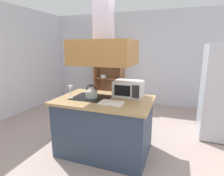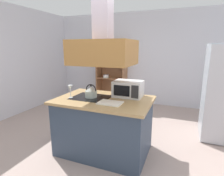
{
  "view_description": "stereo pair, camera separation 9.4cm",
  "coord_description": "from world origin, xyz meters",
  "px_view_note": "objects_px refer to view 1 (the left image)",
  "views": [
    {
      "loc": [
        0.87,
        -2.46,
        1.69
      ],
      "look_at": [
        -0.17,
        0.4,
        1.0
      ],
      "focal_mm": 28.96,
      "sensor_mm": 36.0,
      "label": 1
    },
    {
      "loc": [
        0.96,
        -2.43,
        1.69
      ],
      "look_at": [
        -0.17,
        0.4,
        1.0
      ],
      "focal_mm": 28.96,
      "sensor_mm": 36.0,
      "label": 2
    }
  ],
  "objects_px": {
    "dish_cabinet": "(109,75)",
    "cutting_board": "(111,103)",
    "kettle": "(91,92)",
    "microwave": "(128,89)",
    "wine_glass_on_counter": "(70,89)"
  },
  "relations": [
    {
      "from": "dish_cabinet",
      "to": "cutting_board",
      "type": "relative_size",
      "value": 5.51
    },
    {
      "from": "kettle",
      "to": "microwave",
      "type": "xyz_separation_m",
      "value": [
        0.54,
        0.27,
        0.04
      ]
    },
    {
      "from": "dish_cabinet",
      "to": "kettle",
      "type": "distance_m",
      "value": 2.83
    },
    {
      "from": "kettle",
      "to": "microwave",
      "type": "relative_size",
      "value": 0.47
    },
    {
      "from": "dish_cabinet",
      "to": "cutting_board",
      "type": "xyz_separation_m",
      "value": [
        1.13,
        -2.91,
        0.07
      ]
    },
    {
      "from": "dish_cabinet",
      "to": "wine_glass_on_counter",
      "type": "relative_size",
      "value": 9.09
    },
    {
      "from": "kettle",
      "to": "cutting_board",
      "type": "height_order",
      "value": "kettle"
    },
    {
      "from": "kettle",
      "to": "cutting_board",
      "type": "distance_m",
      "value": 0.45
    },
    {
      "from": "kettle",
      "to": "wine_glass_on_counter",
      "type": "relative_size",
      "value": 1.04
    },
    {
      "from": "dish_cabinet",
      "to": "cutting_board",
      "type": "bearing_deg",
      "value": -68.72
    },
    {
      "from": "cutting_board",
      "to": "microwave",
      "type": "height_order",
      "value": "microwave"
    },
    {
      "from": "microwave",
      "to": "wine_glass_on_counter",
      "type": "bearing_deg",
      "value": -153.55
    },
    {
      "from": "cutting_board",
      "to": "microwave",
      "type": "distance_m",
      "value": 0.49
    },
    {
      "from": "cutting_board",
      "to": "wine_glass_on_counter",
      "type": "bearing_deg",
      "value": 176.26
    },
    {
      "from": "dish_cabinet",
      "to": "wine_glass_on_counter",
      "type": "xyz_separation_m",
      "value": [
        0.43,
        -2.87,
        0.22
      ]
    }
  ]
}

